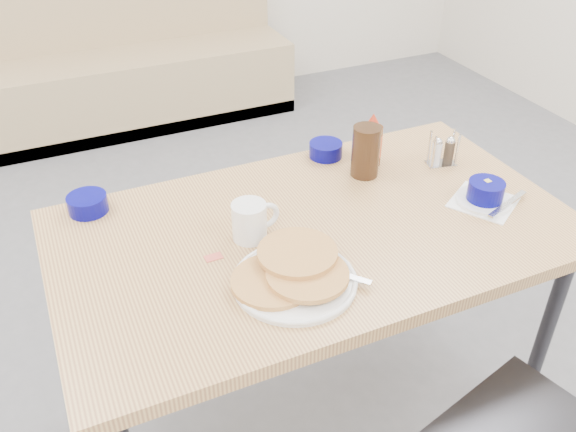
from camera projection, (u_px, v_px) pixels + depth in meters
name	position (u px, v px, depth m)	size (l,w,h in m)	color
booth_bench	(133.00, 65.00, 3.79)	(1.90, 0.56, 1.22)	tan
dining_table	(316.00, 245.00, 1.68)	(1.40, 0.80, 0.76)	tan
pancake_plate	(294.00, 275.00, 1.45)	(0.32, 0.30, 0.05)	white
coffee_mug	(251.00, 220.00, 1.58)	(0.13, 0.09, 0.10)	white
grits_setting	(485.00, 194.00, 1.73)	(0.25, 0.23, 0.07)	white
creamer_bowl	(88.00, 204.00, 1.70)	(0.11, 0.11, 0.05)	#04046B
butter_bowl	(326.00, 150.00, 1.96)	(0.11, 0.11, 0.05)	#04046B
amber_tumbler	(366.00, 151.00, 1.83)	(0.09, 0.09, 0.16)	black
condiment_caddy	(442.00, 153.00, 1.91)	(0.10, 0.07, 0.11)	silver
syrup_bottle	(371.00, 143.00, 1.89)	(0.07, 0.07, 0.17)	#47230F
sugar_wrapper	(213.00, 257.00, 1.54)	(0.04, 0.03, 0.00)	#D55547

